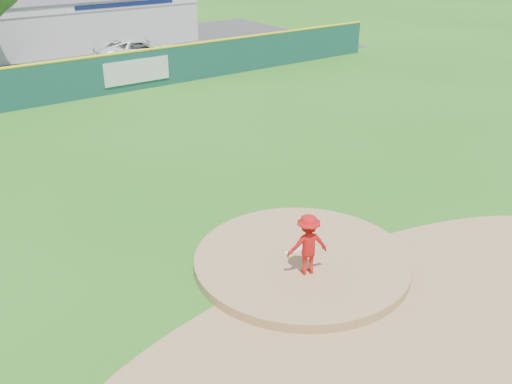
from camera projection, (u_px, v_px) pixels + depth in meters
ground at (302, 265)px, 14.63m from camera, size 120.00×120.00×0.00m
pitchers_mound at (302, 265)px, 14.63m from camera, size 5.50×5.50×0.50m
pitching_rubber at (294, 251)px, 14.73m from camera, size 0.60×0.15×0.04m
infield_dirt_arc at (390, 325)px, 12.43m from camera, size 15.40×15.40×0.01m
parking_lot at (14, 68)px, 34.40m from camera, size 44.00×16.00×0.02m
pitcher at (308, 244)px, 13.54m from camera, size 1.14×0.88×1.55m
van at (141, 50)px, 35.16m from camera, size 5.93×3.54×1.54m
pool_building_grp at (78, 20)px, 40.52m from camera, size 15.20×8.20×3.31m
fence_banners at (45, 85)px, 26.89m from camera, size 13.08×0.04×1.20m
outfield_fence at (61, 80)px, 27.34m from camera, size 40.00×0.14×2.07m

